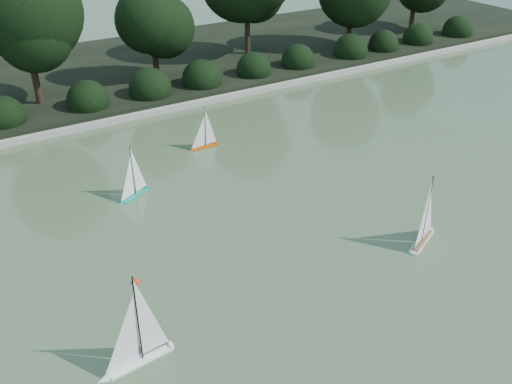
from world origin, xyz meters
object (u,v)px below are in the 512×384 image
sailboat_white_a (133,352)px  sailboat_orange (202,141)px  sailboat_teal (132,189)px  sailboat_white_b (425,230)px  race_buoy (136,282)px

sailboat_white_a → sailboat_orange: 7.61m
sailboat_teal → sailboat_white_b: bearing=-46.6°
sailboat_white_a → sailboat_orange: bearing=55.6°
sailboat_white_a → race_buoy: sailboat_white_a is taller
sailboat_orange → race_buoy: sailboat_orange is taller
sailboat_white_b → sailboat_teal: sailboat_white_b is taller
sailboat_teal → race_buoy: (-1.04, -2.93, -0.21)m
sailboat_white_b → sailboat_orange: size_ratio=1.33×
sailboat_white_b → sailboat_teal: bearing=133.4°
sailboat_white_b → sailboat_teal: (-4.41, 4.66, -0.04)m
sailboat_white_a → sailboat_teal: 5.09m
race_buoy → sailboat_teal: bearing=70.4°
sailboat_white_a → sailboat_teal: (1.77, 4.77, -0.07)m
sailboat_white_b → sailboat_orange: (-1.89, 6.16, -0.06)m
sailboat_orange → race_buoy: bearing=-128.8°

